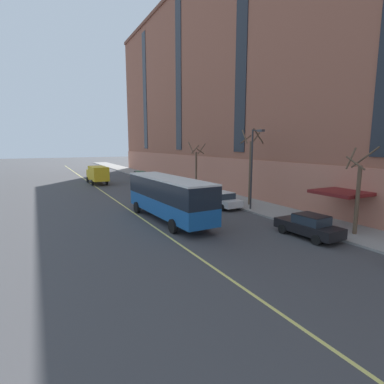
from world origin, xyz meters
name	(u,v)px	position (x,y,z in m)	size (l,w,h in m)	color
ground_plane	(186,223)	(0.00, 0.00, 0.00)	(260.00, 260.00, 0.00)	#424244
sidewalk	(252,205)	(8.90, 3.00, 0.07)	(4.39, 160.00, 0.15)	gray
apartment_facade	(344,48)	(17.08, 0.00, 15.28)	(15.20, 110.00, 30.60)	#935642
city_bus	(168,196)	(-0.94, 1.26, 2.03)	(3.19, 11.21, 3.49)	#19569E
parked_car_white_1	(222,200)	(5.63, 3.52, 0.78)	(2.07, 4.71, 1.56)	silver
parked_car_green_2	(140,176)	(5.48, 28.83, 0.78)	(1.98, 4.42, 1.56)	#23603D
parked_car_black_3	(309,226)	(5.52, -7.08, 0.78)	(2.04, 4.49, 1.56)	black
box_truck	(97,174)	(-1.76, 27.16, 1.60)	(2.42, 7.12, 2.75)	gold
street_tree_near_corner	(357,192)	(8.52, -8.27, 2.95)	(1.83, 1.73, 5.82)	brown
street_tree_mid_block	(250,167)	(8.50, 2.86, 3.91)	(1.96, 1.96, 7.43)	brown
street_tree_far_uptown	(196,166)	(8.53, 14.04, 3.27)	(1.77, 1.85, 6.24)	brown
street_lamp	(253,161)	(7.31, 0.98, 4.56)	(0.36, 1.48, 7.24)	#2D2D30
fire_hydrant	(155,179)	(7.21, 25.88, 0.49)	(0.42, 0.24, 0.72)	red
lane_centerline	(141,218)	(-2.64, 3.00, 0.00)	(0.16, 140.00, 0.01)	#E0D66B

